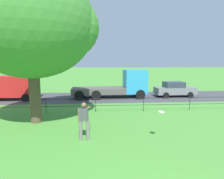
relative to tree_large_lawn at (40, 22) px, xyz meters
The scene contains 8 objects.
street_strip 10.72m from the tree_large_lawn, 58.29° to the left, with size 80.00×6.36×0.01m, color #424247.
park_fence 7.17m from the tree_large_lawn, 20.12° to the left, with size 30.89×0.04×1.00m.
tree_large_lawn is the anchor object (origin of this frame).
person_thrower 6.31m from the tree_large_lawn, 50.94° to the right, with size 0.57×0.75×1.72m.
frisbee 8.22m from the tree_large_lawn, 30.51° to the right, with size 0.38×0.38×0.07m.
panel_van_far_right 9.67m from the tree_large_lawn, 125.66° to the left, with size 5.03×2.16×2.24m.
flatbed_truck_left 10.22m from the tree_large_lawn, 53.43° to the left, with size 7.36×2.59×2.75m.
car_grey_center 14.15m from the tree_large_lawn, 33.54° to the left, with size 4.03×1.87×1.54m.
Camera 1 is at (-1.57, -2.38, 3.43)m, focal length 30.65 mm.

